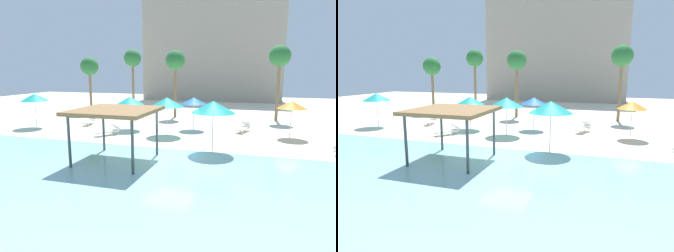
% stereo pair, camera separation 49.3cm
% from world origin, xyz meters
% --- Properties ---
extents(ground_plane, '(80.00, 80.00, 0.00)m').
position_xyz_m(ground_plane, '(0.00, 0.00, 0.00)').
color(ground_plane, beige).
extents(lagoon_water, '(44.00, 13.50, 0.04)m').
position_xyz_m(lagoon_water, '(0.00, -5.25, 0.02)').
color(lagoon_water, '#8CC6CC').
rests_on(lagoon_water, ground).
extents(shade_pavilion, '(3.95, 3.95, 2.72)m').
position_xyz_m(shade_pavilion, '(-2.36, -1.58, 2.54)').
color(shade_pavilion, '#42474C').
rests_on(shade_pavilion, ground).
extents(beach_umbrella_teal_0, '(2.22, 2.22, 2.77)m').
position_xyz_m(beach_umbrella_teal_0, '(-12.96, 4.94, 2.46)').
color(beach_umbrella_teal_0, silver).
rests_on(beach_umbrella_teal_0, ground).
extents(beach_umbrella_teal_2, '(2.23, 2.23, 2.60)m').
position_xyz_m(beach_umbrella_teal_2, '(-5.20, 6.41, 2.29)').
color(beach_umbrella_teal_2, silver).
rests_on(beach_umbrella_teal_2, ground).
extents(beach_umbrella_orange_3, '(1.97, 1.97, 2.57)m').
position_xyz_m(beach_umbrella_orange_3, '(6.64, 6.95, 2.29)').
color(beach_umbrella_orange_3, silver).
rests_on(beach_umbrella_orange_3, ground).
extents(beach_umbrella_blue_4, '(1.94, 1.94, 2.54)m').
position_xyz_m(beach_umbrella_blue_4, '(-0.41, 7.87, 2.27)').
color(beach_umbrella_blue_4, silver).
rests_on(beach_umbrella_blue_4, ground).
extents(beach_umbrella_teal_5, '(2.43, 2.43, 2.73)m').
position_xyz_m(beach_umbrella_teal_5, '(-1.78, 5.22, 2.39)').
color(beach_umbrella_teal_5, silver).
rests_on(beach_umbrella_teal_5, ground).
extents(beach_umbrella_teal_7, '(2.44, 2.44, 2.94)m').
position_xyz_m(beach_umbrella_teal_7, '(2.06, 1.59, 2.61)').
color(beach_umbrella_teal_7, silver).
rests_on(beach_umbrella_teal_7, ground).
extents(lounge_chair_1, '(1.56, 1.91, 0.74)m').
position_xyz_m(lounge_chair_1, '(-5.81, 3.98, 0.33)').
color(lounge_chair_1, white).
rests_on(lounge_chair_1, ground).
extents(lounge_chair_2, '(0.94, 1.97, 0.74)m').
position_xyz_m(lounge_chair_2, '(-9.44, 7.33, 0.33)').
color(lounge_chair_2, white).
rests_on(lounge_chair_2, ground).
extents(lounge_chair_3, '(1.14, 1.99, 0.74)m').
position_xyz_m(lounge_chair_3, '(3.45, 8.08, 0.33)').
color(lounge_chair_3, white).
rests_on(lounge_chair_3, ground).
extents(palm_tree_0, '(1.90, 1.90, 6.91)m').
position_xyz_m(palm_tree_0, '(-9.22, 16.23, 5.77)').
color(palm_tree_0, brown).
rests_on(palm_tree_0, ground).
extents(palm_tree_1, '(1.90, 1.90, 6.86)m').
position_xyz_m(palm_tree_1, '(6.06, 14.25, 5.72)').
color(palm_tree_1, brown).
rests_on(palm_tree_1, ground).
extents(palm_tree_2, '(1.90, 1.90, 6.55)m').
position_xyz_m(palm_tree_2, '(-3.54, 13.57, 5.43)').
color(palm_tree_2, brown).
rests_on(palm_tree_2, ground).
extents(palm_tree_3, '(1.90, 1.90, 6.00)m').
position_xyz_m(palm_tree_3, '(-13.06, 13.51, 4.92)').
color(palm_tree_3, brown).
rests_on(palm_tree_3, ground).
extents(hotel_block_0, '(20.90, 8.36, 15.50)m').
position_xyz_m(hotel_block_0, '(-2.89, 33.64, 7.75)').
color(hotel_block_0, '#9E9384').
rests_on(hotel_block_0, ground).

